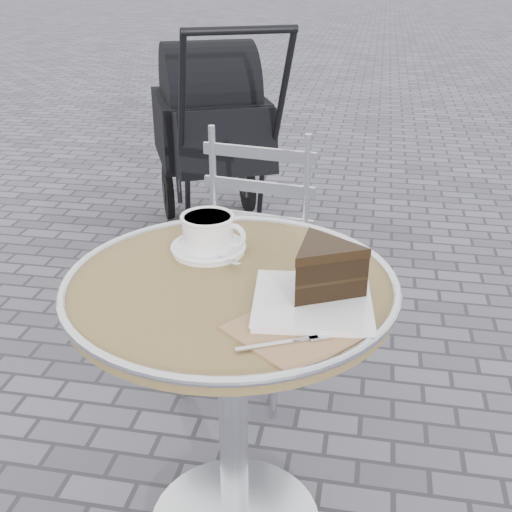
% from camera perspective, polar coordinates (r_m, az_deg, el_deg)
% --- Properties ---
extents(cafe_table, '(0.72, 0.72, 0.74)m').
position_cam_1_polar(cafe_table, '(1.45, -2.16, -8.00)').
color(cafe_table, silver).
rests_on(cafe_table, ground).
extents(cappuccino_set, '(0.18, 0.18, 0.09)m').
position_cam_1_polar(cappuccino_set, '(1.49, -4.21, 1.82)').
color(cappuccino_set, white).
rests_on(cappuccino_set, cafe_table).
extents(cake_plate_set, '(0.29, 0.37, 0.12)m').
position_cam_1_polar(cake_plate_set, '(1.27, 5.79, -1.83)').
color(cake_plate_set, '#A17458').
rests_on(cake_plate_set, cafe_table).
extents(bistro_chair, '(0.43, 0.43, 0.85)m').
position_cam_1_polar(bistro_chair, '(2.11, -0.39, 2.14)').
color(bistro_chair, silver).
rests_on(bistro_chair, ground).
extents(baby_stroller, '(0.87, 1.16, 1.11)m').
position_cam_1_polar(baby_stroller, '(3.29, -3.73, 10.28)').
color(baby_stroller, black).
rests_on(baby_stroller, ground).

